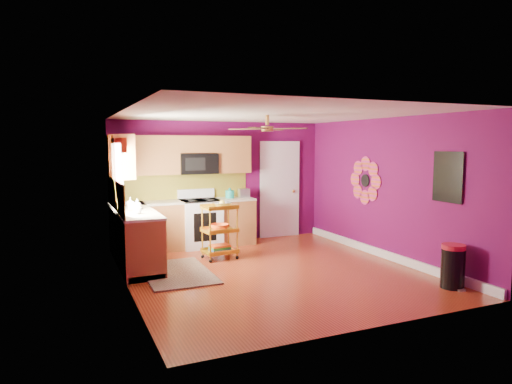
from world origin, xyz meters
name	(u,v)px	position (x,y,z in m)	size (l,w,h in m)	color
ground	(272,271)	(0.00, 0.00, 0.00)	(5.00, 5.00, 0.00)	maroon
room_envelope	(274,170)	(0.03, 0.00, 1.63)	(4.54, 5.04, 2.52)	#5B0A47
lower_cabinets	(164,231)	(-1.35, 1.82, 0.43)	(2.81, 2.31, 0.94)	brown
electric_range	(200,223)	(-0.55, 2.17, 0.48)	(0.76, 0.66, 1.13)	white
upper_cabinetry	(164,157)	(-1.24, 2.17, 1.80)	(2.80, 2.30, 1.26)	brown
left_window	(118,163)	(-2.22, 1.05, 1.74)	(0.08, 1.35, 1.08)	white
panel_door	(280,190)	(1.35, 2.47, 1.02)	(0.95, 0.11, 2.15)	white
right_wall_art	(399,179)	(2.23, -0.34, 1.44)	(0.04, 2.74, 1.04)	black
ceiling_fan	(267,128)	(0.00, 0.20, 2.29)	(1.01, 1.01, 0.26)	#BF8C3F
shag_rug	(177,273)	(-1.44, 0.48, 0.01)	(1.01, 1.65, 0.02)	black
rolling_cart	(220,229)	(-0.50, 1.11, 0.54)	(0.62, 0.47, 1.05)	gold
trash_can	(453,266)	(1.99, -1.79, 0.31)	(0.37, 0.39, 0.63)	black
teal_kettle	(230,194)	(0.09, 2.21, 1.02)	(0.18, 0.18, 0.21)	#139281
toaster	(244,193)	(0.40, 2.21, 1.03)	(0.22, 0.15, 0.18)	beige
soap_bottle_a	(130,203)	(-2.01, 1.33, 1.04)	(0.09, 0.10, 0.21)	#EA3F72
soap_bottle_b	(137,204)	(-1.90, 1.31, 1.03)	(0.14, 0.14, 0.18)	white
counter_dish	(132,204)	(-1.92, 1.77, 0.97)	(0.25, 0.25, 0.06)	white
counter_cup	(138,211)	(-1.97, 0.80, 0.99)	(0.14, 0.14, 0.11)	white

